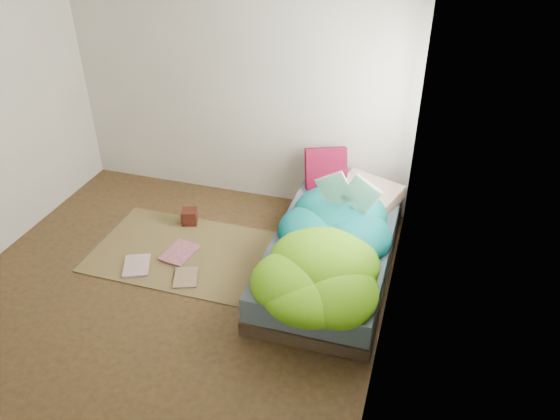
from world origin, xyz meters
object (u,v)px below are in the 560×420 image
(wooden_box, at_px, (190,217))
(floor_book_b, at_px, (168,249))
(pillow_magenta, at_px, (326,168))
(open_book, at_px, (348,183))
(floor_book_a, at_px, (124,267))
(bed, at_px, (332,253))

(wooden_box, height_order, floor_book_b, wooden_box)
(floor_book_b, bearing_deg, pillow_magenta, 48.81)
(wooden_box, xyz_separation_m, floor_book_b, (0.00, -0.49, -0.06))
(pillow_magenta, height_order, open_book, open_book)
(wooden_box, relative_size, floor_book_a, 0.46)
(floor_book_a, distance_m, floor_book_b, 0.43)
(pillow_magenta, relative_size, open_book, 0.88)
(open_book, bearing_deg, bed, -114.44)
(wooden_box, distance_m, floor_book_a, 0.87)
(floor_book_a, bearing_deg, bed, -6.55)
(wooden_box, bearing_deg, open_book, -5.55)
(wooden_box, bearing_deg, bed, -10.86)
(bed, bearing_deg, floor_book_a, -162.89)
(floor_book_b, bearing_deg, bed, 16.46)
(bed, height_order, floor_book_a, bed)
(pillow_magenta, height_order, floor_book_a, pillow_magenta)
(bed, relative_size, pillow_magenta, 5.03)
(open_book, height_order, floor_book_b, open_book)
(floor_book_a, bearing_deg, wooden_box, 48.96)
(pillow_magenta, relative_size, wooden_box, 2.75)
(pillow_magenta, distance_m, floor_book_a, 2.10)
(pillow_magenta, bearing_deg, wooden_box, -178.99)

